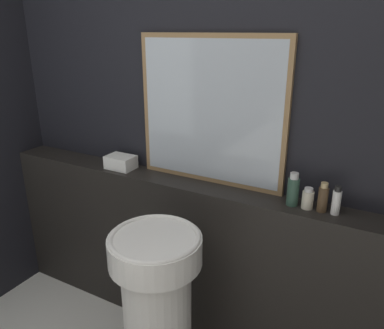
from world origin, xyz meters
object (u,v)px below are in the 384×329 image
at_px(mirror, 210,112).
at_px(conditioner_bottle, 308,199).
at_px(body_wash_bottle, 336,201).
at_px(towel_stack, 121,162).
at_px(shampoo_bottle, 293,190).
at_px(lotion_bottle, 323,198).
at_px(pedestal_sink, 157,307).

xyz_separation_m(mirror, conditioner_bottle, (0.56, -0.08, -0.34)).
bearing_deg(mirror, body_wash_bottle, -6.66).
xyz_separation_m(towel_stack, shampoo_bottle, (1.04, -0.00, 0.04)).
bearing_deg(lotion_bottle, towel_stack, 180.00).
height_order(pedestal_sink, body_wash_bottle, body_wash_bottle).
bearing_deg(towel_stack, body_wash_bottle, -0.00).
distance_m(pedestal_sink, towel_stack, 0.88).
relative_size(towel_stack, shampoo_bottle, 1.04).
xyz_separation_m(shampoo_bottle, lotion_bottle, (0.14, 0.00, -0.01)).
distance_m(pedestal_sink, shampoo_bottle, 0.87).
distance_m(pedestal_sink, lotion_bottle, 0.95).
relative_size(mirror, lotion_bottle, 5.80).
relative_size(pedestal_sink, towel_stack, 5.24).
height_order(shampoo_bottle, body_wash_bottle, shampoo_bottle).
bearing_deg(pedestal_sink, conditioner_bottle, 38.40).
xyz_separation_m(conditioner_bottle, lotion_bottle, (0.07, 0.00, 0.02)).
distance_m(lotion_bottle, body_wash_bottle, 0.06).
xyz_separation_m(shampoo_bottle, body_wash_bottle, (0.20, 0.00, -0.01)).
xyz_separation_m(pedestal_sink, towel_stack, (-0.55, 0.45, 0.52)).
height_order(towel_stack, body_wash_bottle, body_wash_bottle).
bearing_deg(pedestal_sink, lotion_bottle, 35.34).
height_order(conditioner_bottle, body_wash_bottle, body_wash_bottle).
bearing_deg(towel_stack, lotion_bottle, 0.00).
bearing_deg(towel_stack, mirror, 8.08).
height_order(pedestal_sink, conditioner_bottle, conditioner_bottle).
height_order(towel_stack, conditioner_bottle, conditioner_bottle).
relative_size(towel_stack, body_wash_bottle, 1.23).
relative_size(pedestal_sink, lotion_bottle, 6.23).
relative_size(mirror, shampoo_bottle, 5.05).
height_order(shampoo_bottle, conditioner_bottle, shampoo_bottle).
bearing_deg(lotion_bottle, conditioner_bottle, 180.00).
height_order(mirror, body_wash_bottle, mirror).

